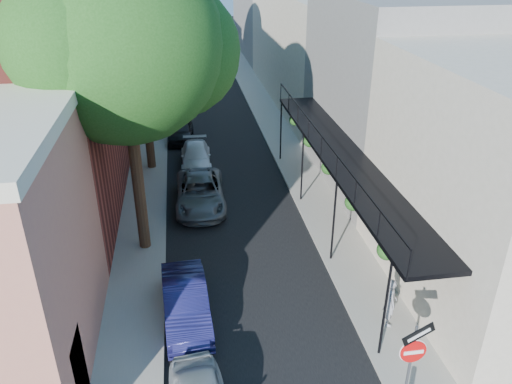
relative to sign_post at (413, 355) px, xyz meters
name	(u,v)px	position (x,y,z in m)	size (l,w,h in m)	color
road_surface	(208,103)	(-3.16, 29.03, -2.03)	(6.00, 64.00, 0.01)	black
sidewalk_left	(155,104)	(-7.16, 29.03, -1.98)	(2.00, 64.00, 0.12)	gray
sidewalk_right	(259,100)	(0.84, 29.03, -1.98)	(2.00, 64.00, 0.12)	gray
buildings_left	(68,43)	(-12.46, 27.79, 2.90)	(10.10, 59.10, 12.00)	#B56B5D
buildings_right	(326,41)	(5.83, 28.51, 2.39)	(9.80, 55.00, 10.00)	beige
sign_post	(413,355)	(0.00, 0.00, 0.00)	(0.89, 0.17, 2.99)	#595B60
oak_near	(136,46)	(-6.53, 9.29, 5.84)	(7.48, 6.80, 11.42)	#372416
oak_mid	(147,33)	(-6.58, 17.26, 5.02)	(6.60, 6.00, 10.20)	#372416
parked_car_b	(186,302)	(-5.44, 4.55, -1.38)	(1.39, 4.00, 1.32)	#171749
parked_car_c	(200,193)	(-4.56, 12.36, -1.37)	(2.20, 4.78, 1.33)	#595D61
parked_car_d	(196,156)	(-4.56, 17.00, -1.47)	(1.59, 3.91, 1.14)	silver
parked_car_e	(181,130)	(-5.29, 21.26, -1.41)	(1.48, 3.67, 1.25)	black
pedestrian	(390,302)	(0.89, 3.24, -1.08)	(0.61, 0.40, 1.66)	gray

